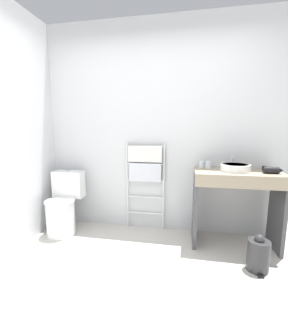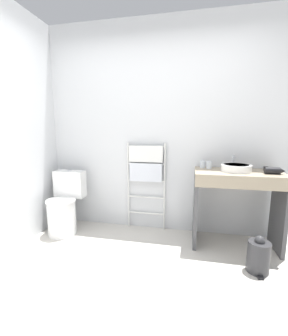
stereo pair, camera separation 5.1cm
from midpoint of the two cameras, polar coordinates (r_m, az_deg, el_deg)
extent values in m
plane|color=beige|center=(1.91, -5.01, -34.16)|extent=(12.00, 12.00, 0.00)
cube|color=silver|center=(2.95, 3.20, 9.87)|extent=(3.16, 0.12, 2.66)
cube|color=silver|center=(2.83, -32.05, 8.43)|extent=(0.12, 2.28, 2.66)
cylinder|color=white|center=(3.09, -20.83, -11.91)|extent=(0.35, 0.35, 0.43)
cylinder|color=white|center=(3.02, -21.09, -7.91)|extent=(0.36, 0.36, 0.02)
cube|color=white|center=(3.17, -19.02, -3.88)|extent=(0.40, 0.17, 0.35)
cylinder|color=silver|center=(3.13, -19.21, -0.66)|extent=(0.05, 0.05, 0.01)
cylinder|color=white|center=(3.03, -4.70, -4.50)|extent=(0.02, 0.02, 1.15)
cylinder|color=white|center=(2.94, 4.53, -4.94)|extent=(0.02, 0.02, 1.15)
cylinder|color=white|center=(3.09, -0.15, -11.38)|extent=(0.49, 0.02, 0.02)
cylinder|color=white|center=(3.02, -0.15, -7.39)|extent=(0.49, 0.02, 0.02)
cylinder|color=white|center=(2.96, -0.15, -3.22)|extent=(0.49, 0.02, 0.02)
cylinder|color=white|center=(2.91, -0.16, 1.10)|extent=(0.49, 0.02, 0.02)
cylinder|color=white|center=(2.89, -0.16, 5.52)|extent=(0.49, 0.02, 0.02)
cube|color=white|center=(2.87, -0.26, 3.59)|extent=(0.44, 0.04, 0.21)
cube|color=silver|center=(2.91, -0.26, -1.11)|extent=(0.42, 0.04, 0.24)
cube|color=gray|center=(2.67, 22.12, -1.12)|extent=(0.93, 0.52, 0.03)
cube|color=gray|center=(2.45, 23.13, -3.73)|extent=(0.93, 0.02, 0.10)
cube|color=#4C4C4F|center=(2.73, 12.25, -9.81)|extent=(0.04, 0.44, 0.83)
cube|color=#4C4C4F|center=(2.90, 30.30, -9.80)|extent=(0.04, 0.44, 0.83)
cylinder|color=white|center=(2.67, 21.66, 0.10)|extent=(0.32, 0.32, 0.08)
cylinder|color=silver|center=(2.66, 21.70, 0.82)|extent=(0.26, 0.26, 0.01)
cylinder|color=silver|center=(2.85, 21.00, 1.48)|extent=(0.02, 0.02, 0.15)
cylinder|color=silver|center=(2.79, 21.24, 2.66)|extent=(0.02, 0.09, 0.02)
cylinder|color=silver|center=(2.78, 13.98, 0.96)|extent=(0.06, 0.06, 0.08)
cylinder|color=silver|center=(2.75, 15.50, 0.79)|extent=(0.06, 0.06, 0.09)
cylinder|color=black|center=(2.67, 29.09, -0.49)|extent=(0.14, 0.07, 0.07)
cone|color=black|center=(2.70, 31.03, -0.55)|extent=(0.05, 0.06, 0.06)
cube|color=black|center=(2.73, 27.96, -0.19)|extent=(0.04, 0.08, 0.05)
cylinder|color=#333335|center=(2.51, 26.45, -19.25)|extent=(0.20, 0.20, 0.30)
sphere|color=#333335|center=(2.43, 26.76, -15.82)|extent=(0.09, 0.09, 0.09)
cube|color=black|center=(2.48, 26.96, -23.27)|extent=(0.05, 0.04, 0.02)
camera|label=1|loc=(0.03, -90.60, -0.10)|focal=24.00mm
camera|label=2|loc=(0.03, 89.40, 0.10)|focal=24.00mm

